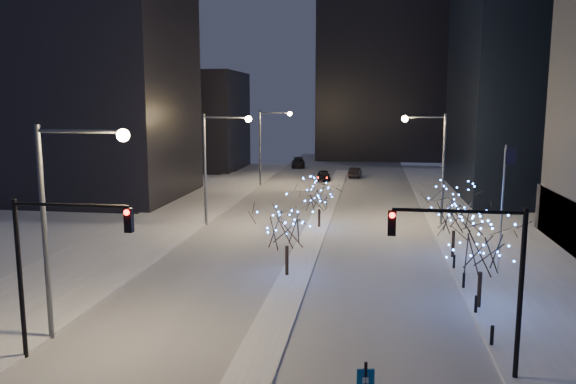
% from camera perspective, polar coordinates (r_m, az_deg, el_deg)
% --- Properties ---
extents(ground, '(160.00, 160.00, 0.00)m').
position_cam_1_polar(ground, '(24.12, -3.73, -17.94)').
color(ground, white).
rests_on(ground, ground).
extents(road, '(20.00, 130.00, 0.02)m').
position_cam_1_polar(road, '(57.23, 3.68, -1.99)').
color(road, '#B2B6C1').
rests_on(road, ground).
extents(median, '(2.00, 80.00, 0.15)m').
position_cam_1_polar(median, '(52.34, 3.22, -2.96)').
color(median, white).
rests_on(median, ground).
extents(east_sidewalk, '(10.00, 90.00, 0.15)m').
position_cam_1_polar(east_sidewalk, '(43.65, 22.05, -6.04)').
color(east_sidewalk, white).
rests_on(east_sidewalk, ground).
extents(west_sidewalk, '(8.00, 90.00, 0.15)m').
position_cam_1_polar(west_sidewalk, '(46.32, -15.57, -4.86)').
color(west_sidewalk, white).
rests_on(west_sidewalk, ground).
extents(filler_west_near, '(22.00, 18.00, 24.00)m').
position_cam_1_polar(filler_west_near, '(69.18, -19.95, 9.38)').
color(filler_west_near, black).
rests_on(filler_west_near, ground).
extents(filler_west_far, '(18.00, 16.00, 16.00)m').
position_cam_1_polar(filler_west_far, '(96.06, -10.20, 7.14)').
color(filler_west_far, black).
rests_on(filler_west_far, ground).
extents(horizon_block, '(24.00, 14.00, 42.00)m').
position_cam_1_polar(horizon_block, '(113.45, 9.42, 14.00)').
color(horizon_block, black).
rests_on(horizon_block, ground).
extents(street_lamp_w_near, '(4.40, 0.56, 10.00)m').
position_cam_1_polar(street_lamp_w_near, '(27.07, -21.77, -1.04)').
color(street_lamp_w_near, '#595E66').
rests_on(street_lamp_w_near, ground).
extents(street_lamp_w_mid, '(4.40, 0.56, 10.00)m').
position_cam_1_polar(street_lamp_w_mid, '(50.07, -7.30, 3.88)').
color(street_lamp_w_mid, '#595E66').
rests_on(street_lamp_w_mid, ground).
extents(street_lamp_w_far, '(4.40, 0.56, 10.00)m').
position_cam_1_polar(street_lamp_w_far, '(74.38, -2.06, 5.61)').
color(street_lamp_w_far, '#595E66').
rests_on(street_lamp_w_far, ground).
extents(street_lamp_east, '(3.90, 0.56, 10.00)m').
position_cam_1_polar(street_lamp_east, '(51.48, 14.55, 3.75)').
color(street_lamp_east, '#595E66').
rests_on(street_lamp_east, ground).
extents(traffic_signal_west, '(5.26, 0.43, 7.00)m').
position_cam_1_polar(traffic_signal_west, '(25.49, -22.83, -5.70)').
color(traffic_signal_west, black).
rests_on(traffic_signal_west, ground).
extents(traffic_signal_east, '(5.26, 0.43, 7.00)m').
position_cam_1_polar(traffic_signal_east, '(23.24, 18.96, -6.87)').
color(traffic_signal_east, black).
rests_on(traffic_signal_east, ground).
extents(flagpoles, '(1.35, 2.60, 8.00)m').
position_cam_1_polar(flagpoles, '(39.70, 21.07, -0.46)').
color(flagpoles, silver).
rests_on(flagpoles, east_sidewalk).
extents(bollards, '(0.16, 12.16, 0.90)m').
position_cam_1_polar(bollards, '(33.14, 17.95, -9.59)').
color(bollards, black).
rests_on(bollards, east_sidewalk).
extents(car_near, '(2.33, 4.62, 1.51)m').
position_cam_1_polar(car_near, '(79.89, 3.65, 1.69)').
color(car_near, black).
rests_on(car_near, ground).
extents(car_mid, '(1.96, 4.59, 1.47)m').
position_cam_1_polar(car_mid, '(84.02, 6.83, 1.99)').
color(car_mid, black).
rests_on(car_mid, ground).
extents(car_far, '(2.91, 5.76, 1.60)m').
position_cam_1_polar(car_far, '(96.47, 1.05, 3.00)').
color(car_far, black).
rests_on(car_far, ground).
extents(holiday_tree_median_near, '(4.41, 4.41, 5.15)m').
position_cam_1_polar(holiday_tree_median_near, '(35.15, -0.12, -3.16)').
color(holiday_tree_median_near, black).
rests_on(holiday_tree_median_near, median).
extents(holiday_tree_median_far, '(3.65, 3.65, 4.42)m').
position_cam_1_polar(holiday_tree_median_far, '(49.06, 3.20, -0.28)').
color(holiday_tree_median_far, black).
rests_on(holiday_tree_median_far, median).
extents(holiday_tree_plaza_near, '(4.66, 4.66, 5.23)m').
position_cam_1_polar(holiday_tree_plaza_near, '(31.30, 19.10, -5.07)').
color(holiday_tree_plaza_near, black).
rests_on(holiday_tree_plaza_near, east_sidewalk).
extents(holiday_tree_plaza_far, '(4.17, 4.17, 5.30)m').
position_cam_1_polar(holiday_tree_plaza_far, '(40.91, 16.58, -1.68)').
color(holiday_tree_plaza_far, black).
rests_on(holiday_tree_plaza_far, east_sidewalk).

